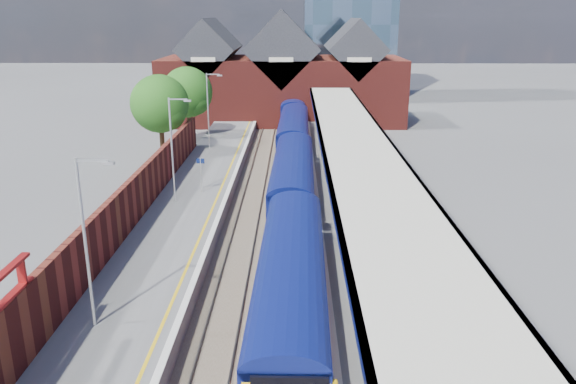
# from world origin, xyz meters

# --- Properties ---
(ground) EXTENTS (240.00, 240.00, 0.00)m
(ground) POSITION_xyz_m (0.00, 30.00, 0.00)
(ground) COLOR #5B5B5E
(ground) RESTS_ON ground
(ballast_bed) EXTENTS (6.00, 76.00, 0.06)m
(ballast_bed) POSITION_xyz_m (0.00, 20.00, 0.03)
(ballast_bed) COLOR #473D33
(ballast_bed) RESTS_ON ground
(rails) EXTENTS (4.51, 76.00, 0.14)m
(rails) POSITION_xyz_m (0.00, 20.00, 0.12)
(rails) COLOR slate
(rails) RESTS_ON ground
(left_platform) EXTENTS (5.00, 76.00, 1.00)m
(left_platform) POSITION_xyz_m (-5.50, 20.00, 0.50)
(left_platform) COLOR #565659
(left_platform) RESTS_ON ground
(right_platform) EXTENTS (6.00, 76.00, 1.00)m
(right_platform) POSITION_xyz_m (6.00, 20.00, 0.50)
(right_platform) COLOR #565659
(right_platform) RESTS_ON ground
(coping_left) EXTENTS (0.30, 76.00, 0.05)m
(coping_left) POSITION_xyz_m (-3.15, 20.00, 1.02)
(coping_left) COLOR silver
(coping_left) RESTS_ON left_platform
(coping_right) EXTENTS (0.30, 76.00, 0.05)m
(coping_right) POSITION_xyz_m (3.15, 20.00, 1.02)
(coping_right) COLOR silver
(coping_right) RESTS_ON right_platform
(yellow_line) EXTENTS (0.14, 76.00, 0.01)m
(yellow_line) POSITION_xyz_m (-3.75, 20.00, 1.01)
(yellow_line) COLOR yellow
(yellow_line) RESTS_ON left_platform
(train) EXTENTS (3.08, 65.94, 3.45)m
(train) POSITION_xyz_m (1.49, 32.69, 2.12)
(train) COLOR navy
(train) RESTS_ON ground
(canopy) EXTENTS (4.50, 52.00, 4.48)m
(canopy) POSITION_xyz_m (5.48, 21.95, 5.25)
(canopy) COLOR #0E1551
(canopy) RESTS_ON right_platform
(lamp_post_b) EXTENTS (1.48, 0.18, 7.00)m
(lamp_post_b) POSITION_xyz_m (-6.36, 6.00, 4.99)
(lamp_post_b) COLOR #A5A8AA
(lamp_post_b) RESTS_ON left_platform
(lamp_post_c) EXTENTS (1.48, 0.18, 7.00)m
(lamp_post_c) POSITION_xyz_m (-6.36, 22.00, 4.99)
(lamp_post_c) COLOR #A5A8AA
(lamp_post_c) RESTS_ON left_platform
(lamp_post_d) EXTENTS (1.48, 0.18, 7.00)m
(lamp_post_d) POSITION_xyz_m (-6.36, 38.00, 4.99)
(lamp_post_d) COLOR #A5A8AA
(lamp_post_d) RESTS_ON left_platform
(platform_sign) EXTENTS (0.55, 0.08, 2.50)m
(platform_sign) POSITION_xyz_m (-5.00, 24.00, 2.69)
(platform_sign) COLOR #A5A8AA
(platform_sign) RESTS_ON left_platform
(brick_wall) EXTENTS (0.35, 50.00, 3.86)m
(brick_wall) POSITION_xyz_m (-8.10, 13.54, 2.45)
(brick_wall) COLOR maroon
(brick_wall) RESTS_ON left_platform
(station_building) EXTENTS (30.00, 12.12, 13.78)m
(station_building) POSITION_xyz_m (0.00, 58.00, 5.45)
(station_building) COLOR maroon
(station_building) RESTS_ON ground
(tree_near) EXTENTS (5.20, 5.20, 8.10)m
(tree_near) POSITION_xyz_m (-10.35, 35.91, 5.35)
(tree_near) COLOR #382314
(tree_near) RESTS_ON ground
(tree_far) EXTENTS (5.20, 5.20, 8.10)m
(tree_far) POSITION_xyz_m (-9.35, 43.91, 5.35)
(tree_far) COLOR #382314
(tree_far) RESTS_ON ground
(parked_car_silver) EXTENTS (3.88, 1.94, 1.22)m
(parked_car_silver) POSITION_xyz_m (8.45, 7.24, 1.61)
(parked_car_silver) COLOR #9D9CA0
(parked_car_silver) RESTS_ON right_platform
(parked_car_dark) EXTENTS (4.18, 2.87, 1.12)m
(parked_car_dark) POSITION_xyz_m (7.79, 17.21, 1.56)
(parked_car_dark) COLOR black
(parked_car_dark) RESTS_ON right_platform
(parked_car_blue) EXTENTS (4.92, 2.43, 1.34)m
(parked_car_blue) POSITION_xyz_m (8.32, 11.91, 1.67)
(parked_car_blue) COLOR navy
(parked_car_blue) RESTS_ON right_platform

